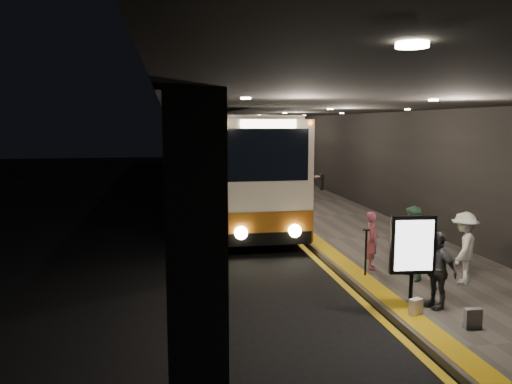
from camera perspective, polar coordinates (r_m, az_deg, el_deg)
ground at (r=15.25m, az=-2.71°, el=-7.16°), size 90.00×90.00×0.00m
lane_line_white at (r=20.01m, az=-9.65°, el=-3.62°), size 0.12×50.00×0.01m
kerb_stripe_yellow at (r=20.44m, az=2.07°, el=-3.27°), size 0.18×50.00×0.01m
sidewalk at (r=21.05m, az=8.49°, el=-2.84°), size 4.50×50.00×0.15m
tactile_strip at (r=20.52m, az=3.44°, el=-2.81°), size 0.50×50.00×0.01m
terminal_wall at (r=21.53m, az=14.36°, el=5.09°), size 0.10×50.00×6.00m
support_columns at (r=18.71m, az=-8.87°, el=2.39°), size 0.80×24.80×4.40m
canopy at (r=20.10m, az=2.56°, el=9.70°), size 9.00×50.00×0.40m
coach_main at (r=20.74m, az=-2.08°, el=2.33°), size 2.77×13.10×4.07m
coach_second at (r=32.81m, az=-4.84°, el=4.00°), size 3.20×11.77×3.65m
passenger_boarding at (r=13.50m, az=13.12°, el=-5.38°), size 0.50×0.63×1.52m
passenger_waiting_green at (r=12.78m, az=17.53°, el=-5.61°), size 0.62×0.93×1.81m
passenger_waiting_white at (r=12.94m, az=22.69°, el=-5.90°), size 1.14×1.16×1.72m
passenger_waiting_grey at (r=11.05m, az=19.97°, el=-8.35°), size 0.75×1.05×1.62m
bag_polka at (r=10.41m, az=23.51°, el=-13.12°), size 0.32×0.14×0.39m
bag_plain at (r=10.71m, az=17.78°, el=-12.39°), size 0.30×0.25×0.33m
info_sign at (r=10.64m, az=17.50°, el=-5.98°), size 0.93×0.21×1.96m
stanchion_post at (r=12.85m, az=12.44°, el=-6.80°), size 0.05×0.05×1.18m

